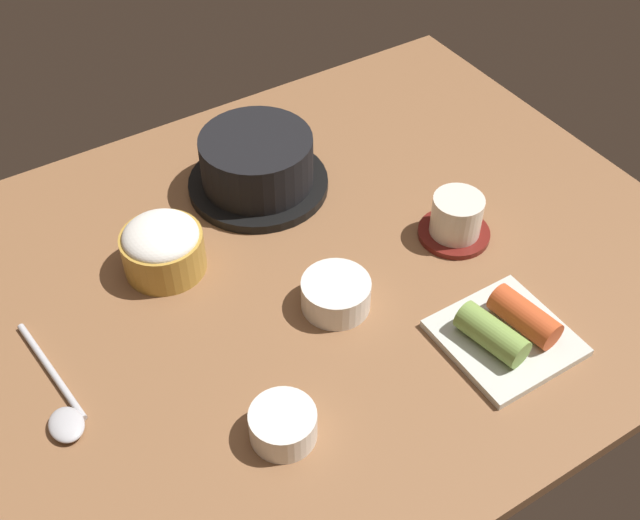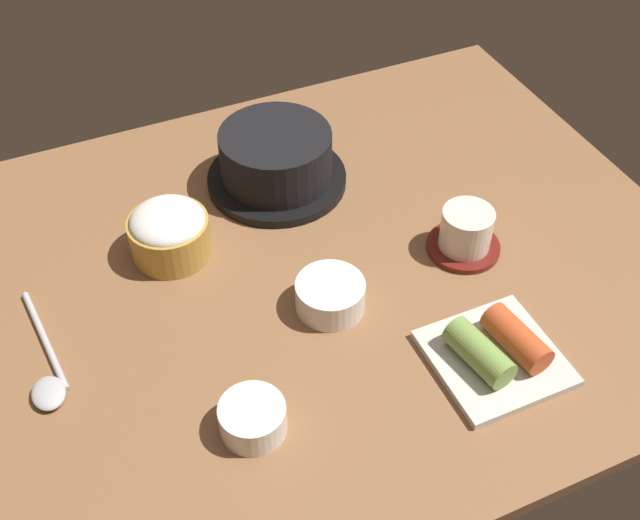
{
  "view_description": "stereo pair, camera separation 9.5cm",
  "coord_description": "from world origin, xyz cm",
  "px_view_note": "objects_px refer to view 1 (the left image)",
  "views": [
    {
      "loc": [
        -33.6,
        -58.76,
        72.41
      ],
      "look_at": [
        2.0,
        -2.0,
        5.0
      ],
      "focal_mm": 43.95,
      "sensor_mm": 36.0,
      "label": 1
    },
    {
      "loc": [
        -25.22,
        -63.23,
        72.41
      ],
      "look_at": [
        2.0,
        -2.0,
        5.0
      ],
      "focal_mm": 43.95,
      "sensor_mm": 36.0,
      "label": 2
    }
  ],
  "objects_px": {
    "banchan_cup_center": "(336,293)",
    "spoon": "(61,406)",
    "kimchi_plate": "(507,331)",
    "stone_pot": "(257,164)",
    "tea_cup_with_saucer": "(456,219)",
    "rice_bowl": "(162,246)",
    "side_bowl_near": "(283,424)"
  },
  "relations": [
    {
      "from": "banchan_cup_center",
      "to": "spoon",
      "type": "bearing_deg",
      "value": 174.74
    },
    {
      "from": "kimchi_plate",
      "to": "spoon",
      "type": "bearing_deg",
      "value": 158.79
    },
    {
      "from": "stone_pot",
      "to": "spoon",
      "type": "distance_m",
      "value": 0.42
    },
    {
      "from": "stone_pot",
      "to": "tea_cup_with_saucer",
      "type": "height_order",
      "value": "stone_pot"
    },
    {
      "from": "tea_cup_with_saucer",
      "to": "banchan_cup_center",
      "type": "height_order",
      "value": "tea_cup_with_saucer"
    },
    {
      "from": "tea_cup_with_saucer",
      "to": "banchan_cup_center",
      "type": "relative_size",
      "value": 1.13
    },
    {
      "from": "rice_bowl",
      "to": "kimchi_plate",
      "type": "height_order",
      "value": "rice_bowl"
    },
    {
      "from": "rice_bowl",
      "to": "side_bowl_near",
      "type": "bearing_deg",
      "value": -89.52
    },
    {
      "from": "stone_pot",
      "to": "tea_cup_with_saucer",
      "type": "relative_size",
      "value": 2.07
    },
    {
      "from": "kimchi_plate",
      "to": "side_bowl_near",
      "type": "xyz_separation_m",
      "value": [
        -0.28,
        0.03,
        0.0
      ]
    },
    {
      "from": "rice_bowl",
      "to": "spoon",
      "type": "distance_m",
      "value": 0.23
    },
    {
      "from": "stone_pot",
      "to": "rice_bowl",
      "type": "bearing_deg",
      "value": -156.61
    },
    {
      "from": "rice_bowl",
      "to": "banchan_cup_center",
      "type": "bearing_deg",
      "value": -48.79
    },
    {
      "from": "rice_bowl",
      "to": "tea_cup_with_saucer",
      "type": "bearing_deg",
      "value": -23.09
    },
    {
      "from": "banchan_cup_center",
      "to": "kimchi_plate",
      "type": "xyz_separation_m",
      "value": [
        0.13,
        -0.15,
        -0.0
      ]
    },
    {
      "from": "stone_pot",
      "to": "kimchi_plate",
      "type": "bearing_deg",
      "value": -74.75
    },
    {
      "from": "rice_bowl",
      "to": "kimchi_plate",
      "type": "relative_size",
      "value": 0.74
    },
    {
      "from": "kimchi_plate",
      "to": "stone_pot",
      "type": "bearing_deg",
      "value": 105.25
    },
    {
      "from": "stone_pot",
      "to": "kimchi_plate",
      "type": "height_order",
      "value": "stone_pot"
    },
    {
      "from": "banchan_cup_center",
      "to": "spoon",
      "type": "distance_m",
      "value": 0.33
    },
    {
      "from": "rice_bowl",
      "to": "stone_pot",
      "type": "bearing_deg",
      "value": 23.39
    },
    {
      "from": "rice_bowl",
      "to": "tea_cup_with_saucer",
      "type": "height_order",
      "value": "rice_bowl"
    },
    {
      "from": "banchan_cup_center",
      "to": "stone_pot",
      "type": "bearing_deg",
      "value": 83.34
    },
    {
      "from": "rice_bowl",
      "to": "side_bowl_near",
      "type": "xyz_separation_m",
      "value": [
        0.0,
        -0.29,
        -0.02
      ]
    },
    {
      "from": "stone_pot",
      "to": "side_bowl_near",
      "type": "bearing_deg",
      "value": -115.25
    },
    {
      "from": "tea_cup_with_saucer",
      "to": "stone_pot",
      "type": "bearing_deg",
      "value": 127.33
    },
    {
      "from": "tea_cup_with_saucer",
      "to": "kimchi_plate",
      "type": "relative_size",
      "value": 0.68
    },
    {
      "from": "side_bowl_near",
      "to": "spoon",
      "type": "xyz_separation_m",
      "value": [
        -0.18,
        0.15,
        -0.01
      ]
    },
    {
      "from": "kimchi_plate",
      "to": "spoon",
      "type": "xyz_separation_m",
      "value": [
        -0.46,
        0.18,
        -0.01
      ]
    },
    {
      "from": "stone_pot",
      "to": "banchan_cup_center",
      "type": "bearing_deg",
      "value": -96.66
    },
    {
      "from": "tea_cup_with_saucer",
      "to": "banchan_cup_center",
      "type": "xyz_separation_m",
      "value": [
        -0.2,
        -0.02,
        -0.01
      ]
    },
    {
      "from": "spoon",
      "to": "banchan_cup_center",
      "type": "bearing_deg",
      "value": -5.26
    }
  ]
}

